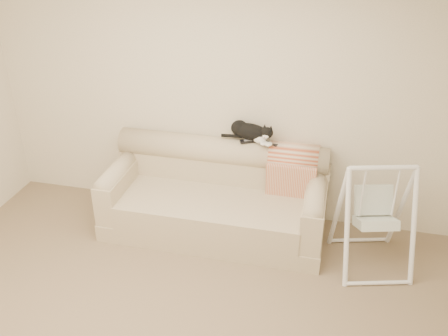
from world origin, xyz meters
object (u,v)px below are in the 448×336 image
Objects in this scene: tuxedo_cat at (251,132)px; baby_swing at (375,216)px; remote_b at (270,144)px; sofa at (216,198)px; remote_a at (249,141)px.

tuxedo_cat is 1.41m from baby_swing.
tuxedo_cat is (-0.20, 0.03, 0.09)m from remote_b.
remote_b is (0.49, 0.23, 0.56)m from sofa.
tuxedo_cat is (0.29, 0.26, 0.65)m from sofa.
remote_a is 1.39m from baby_swing.
tuxedo_cat is (0.01, 0.02, 0.09)m from remote_a.
remote_a is at bearing -115.52° from tuxedo_cat.
baby_swing reaches higher than sofa.
baby_swing is at bearing -8.43° from sofa.
remote_b is at bearing 25.12° from sofa.
sofa is 0.67m from remote_a.
sofa is at bearing -138.50° from tuxedo_cat.
remote_b is 0.17× the size of baby_swing.
baby_swing is at bearing -23.65° from remote_b.
remote_a is 0.21m from remote_b.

